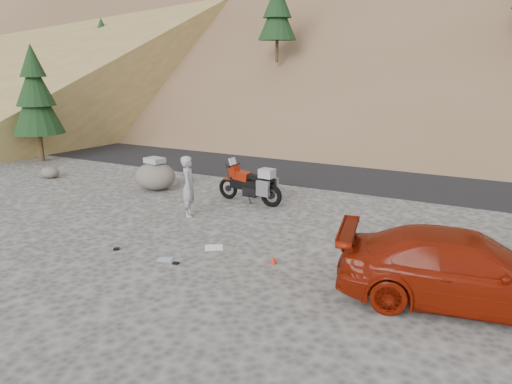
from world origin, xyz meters
TOP-DOWN VIEW (x-y plane):
  - ground at (0.00, 0.00)m, footprint 140.00×140.00m
  - road at (0.00, 9.00)m, footprint 120.00×7.00m
  - conifer_verge at (-11.00, 4.50)m, footprint 2.20×2.20m
  - motorcycle at (0.41, 2.91)m, footprint 2.35×0.79m
  - man at (-0.58, 0.91)m, footprint 0.66×0.76m
  - red_car at (7.01, -1.16)m, footprint 4.94×2.77m
  - boulder at (-3.35, 2.85)m, footprint 1.82×1.70m
  - small_rock at (-8.04, 2.37)m, footprint 0.75×0.68m
  - gear_white_cloth at (1.39, -0.92)m, footprint 0.57×0.56m
  - gear_funnel at (3.08, -1.12)m, footprint 0.17×0.17m
  - gear_glove_a at (1.16, -2.14)m, footprint 0.15×0.12m
  - gear_glove_b at (-0.60, -2.11)m, footprint 0.17×0.16m
  - gear_blue_cloth at (0.80, -2.06)m, footprint 0.40×0.35m

SIDE VIEW (x-z plane):
  - ground at x=0.00m, z-range 0.00..0.00m
  - road at x=0.00m, z-range -0.03..0.03m
  - man at x=-0.58m, z-range -0.88..0.88m
  - red_car at x=7.01m, z-range -0.68..0.68m
  - gear_blue_cloth at x=0.80m, z-range 0.00..0.01m
  - gear_white_cloth at x=1.39m, z-range 0.00..0.01m
  - gear_glove_a at x=1.16m, z-range 0.00..0.04m
  - gear_glove_b at x=-0.60m, z-range 0.00..0.05m
  - gear_funnel at x=3.08m, z-range 0.00..0.19m
  - small_rock at x=-8.04m, z-range 0.00..0.43m
  - boulder at x=-3.35m, z-range -0.07..1.05m
  - motorcycle at x=0.41m, z-range -0.10..1.29m
  - conifer_verge at x=-11.00m, z-range 0.37..5.41m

